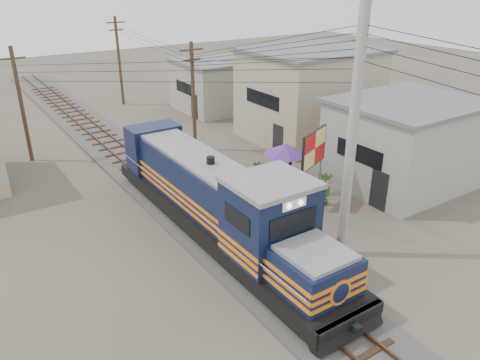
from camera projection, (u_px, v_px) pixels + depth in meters
ground at (266, 275)px, 18.25m from camera, size 120.00×120.00×0.00m
ballast at (159, 185)px, 25.83m from camera, size 3.60×70.00×0.16m
track at (158, 182)px, 25.76m from camera, size 1.15×70.00×0.12m
locomotive at (218, 202)px, 20.24m from camera, size 2.94×16.03×3.97m
utility_pole_main at (352, 141)px, 17.61m from camera, size 0.40×0.40×10.00m
wooden_pole_mid at (193, 95)px, 29.70m from camera, size 1.60×0.24×7.00m
wooden_pole_far at (119, 60)px, 40.40m from camera, size 1.60×0.24×7.50m
wooden_pole_left at (21, 103)px, 27.94m from camera, size 1.60×0.24×7.00m
power_lines at (158, 49)px, 21.58m from camera, size 9.65×19.00×3.30m
shophouse_front at (404, 143)px, 25.39m from camera, size 7.35×6.30×4.70m
shophouse_mid at (309, 94)px, 32.45m from camera, size 8.40×7.35×6.20m
shophouse_back at (217, 85)px, 39.71m from camera, size 6.30×6.30×4.20m
billboard at (314, 150)px, 22.85m from camera, size 2.35×1.13×3.88m
market_umbrella at (285, 149)px, 24.70m from camera, size 3.01×3.01×2.58m
vendor at (289, 170)px, 25.98m from camera, size 0.64×0.64×1.49m
plant_nursery at (288, 195)px, 23.79m from camera, size 3.31×2.97×1.08m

